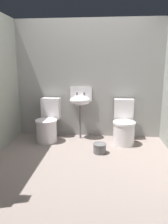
{
  "coord_description": "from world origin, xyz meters",
  "views": [
    {
      "loc": [
        0.3,
        -2.87,
        1.42
      ],
      "look_at": [
        0.0,
        0.32,
        0.7
      ],
      "focal_mm": 34.22,
      "sensor_mm": 36.0,
      "label": 1
    }
  ],
  "objects_px": {
    "toilet_left": "(48,124)",
    "toilet_right": "(124,126)",
    "bucket": "(100,148)",
    "sink": "(80,100)"
  },
  "relations": [
    {
      "from": "toilet_right",
      "to": "bucket",
      "type": "bearing_deg",
      "value": 53.0
    },
    {
      "from": "toilet_left",
      "to": "toilet_right",
      "type": "xyz_separation_m",
      "value": [
        1.41,
        -0.0,
        0.0
      ]
    },
    {
      "from": "toilet_right",
      "to": "sink",
      "type": "relative_size",
      "value": 0.79
    },
    {
      "from": "toilet_left",
      "to": "bucket",
      "type": "height_order",
      "value": "toilet_left"
    },
    {
      "from": "sink",
      "to": "bucket",
      "type": "relative_size",
      "value": 4.47
    },
    {
      "from": "toilet_left",
      "to": "toilet_right",
      "type": "distance_m",
      "value": 1.41
    },
    {
      "from": "bucket",
      "to": "sink",
      "type": "bearing_deg",
      "value": 118.71
    },
    {
      "from": "toilet_right",
      "to": "sink",
      "type": "bearing_deg",
      "value": -11.35
    },
    {
      "from": "sink",
      "to": "bucket",
      "type": "xyz_separation_m",
      "value": [
        0.39,
        -0.72,
        -0.67
      ]
    },
    {
      "from": "toilet_left",
      "to": "bucket",
      "type": "xyz_separation_m",
      "value": [
        0.99,
        -0.53,
        -0.24
      ]
    }
  ]
}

